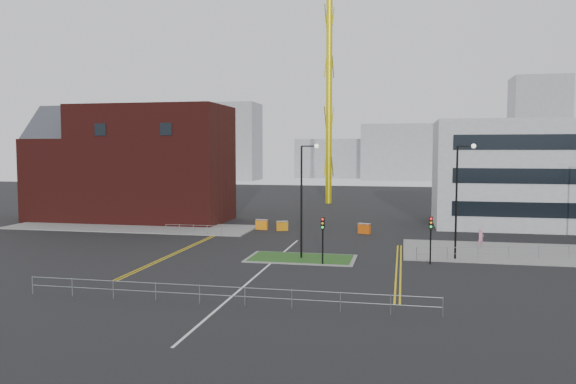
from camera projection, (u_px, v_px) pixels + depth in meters
name	position (u px, v px, depth m)	size (l,w,h in m)	color
ground	(250.00, 281.00, 37.39)	(200.00, 200.00, 0.00)	black
pavement_left	(131.00, 227.00, 62.88)	(28.00, 8.00, 0.12)	slate
pavement_right	(551.00, 254.00, 46.64)	(24.00, 10.00, 0.12)	slate
island_kerb	(301.00, 258.00, 44.80)	(8.60, 4.60, 0.08)	slate
grass_island	(301.00, 258.00, 44.80)	(8.00, 4.00, 0.12)	#224C19
brick_building	(130.00, 165.00, 68.83)	(24.20, 10.07, 14.24)	#481512
office_block	(550.00, 174.00, 62.95)	(25.00, 12.20, 12.00)	#9FA1A4
tower_crane	(365.00, 29.00, 88.02)	(52.98, 3.68, 40.20)	yellow
streetlamp_island	(304.00, 192.00, 44.35)	(1.46, 0.36, 9.18)	black
streetlamp_right_near	(459.00, 192.00, 43.89)	(1.46, 0.36, 9.18)	black
traffic_light_island	(323.00, 231.00, 42.23)	(0.28, 0.33, 3.65)	black
traffic_light_right	(431.00, 231.00, 42.58)	(0.28, 0.33, 3.65)	black
railing_front	(222.00, 291.00, 31.47)	(24.05, 0.05, 1.10)	gray
railing_left	(193.00, 228.00, 57.12)	(6.05, 0.05, 1.10)	gray
railing_right	(539.00, 250.00, 44.45)	(19.05, 5.05, 1.10)	gray
centre_line	(258.00, 274.00, 39.34)	(0.15, 30.00, 0.01)	silver
yellow_left_a	(182.00, 250.00, 48.96)	(0.12, 24.00, 0.01)	gold
yellow_left_b	(185.00, 250.00, 48.90)	(0.12, 24.00, 0.01)	gold
yellow_right_a	(396.00, 268.00, 41.34)	(0.12, 20.00, 0.01)	gold
yellow_right_b	(401.00, 268.00, 41.28)	(0.12, 20.00, 0.01)	gold
skyline_a	(227.00, 142.00, 161.80)	(18.00, 12.00, 22.00)	gray
skyline_b	(404.00, 152.00, 161.76)	(24.00, 12.00, 16.00)	gray
skyline_c	(538.00, 130.00, 149.40)	(14.00, 12.00, 28.00)	gray
skyline_d	(345.00, 158.00, 175.29)	(30.00, 12.00, 12.00)	gray
pedestrian	(481.00, 238.00, 49.98)	(0.63, 0.41, 1.72)	#CA8299
barrier_left	(262.00, 224.00, 61.27)	(1.36, 0.61, 1.11)	orange
barrier_mid	(282.00, 225.00, 60.46)	(1.30, 0.77, 1.04)	#C6760B
barrier_right	(364.00, 228.00, 58.24)	(1.36, 0.84, 1.09)	#C64C0B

